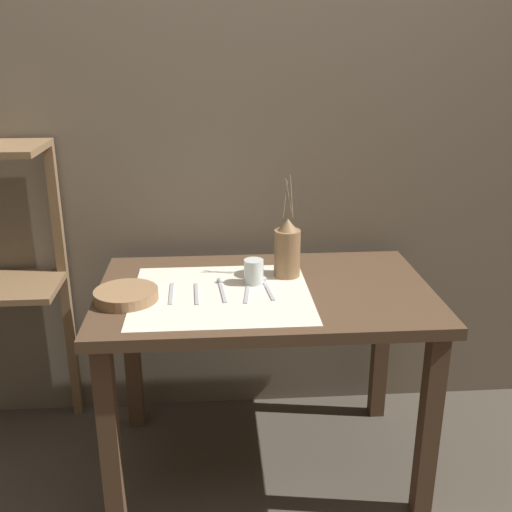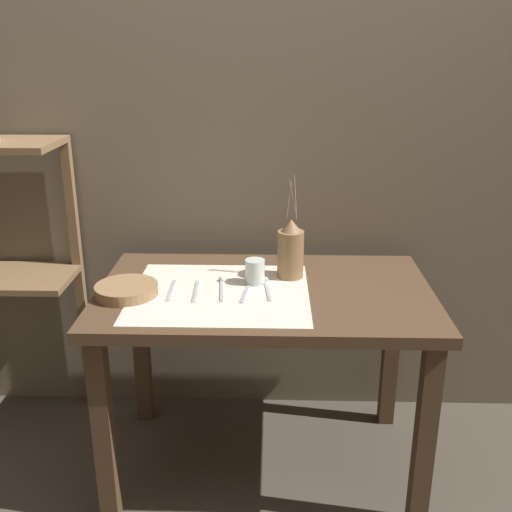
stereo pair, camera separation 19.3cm
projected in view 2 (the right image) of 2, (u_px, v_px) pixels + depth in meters
ground_plane at (264, 463)px, 2.31m from camera, size 12.00×12.00×0.00m
stone_wall_back at (267, 132)px, 2.34m from camera, size 7.00×0.06×2.40m
wooden_table at (265, 316)px, 2.10m from camera, size 1.15×0.71×0.73m
wooden_shelf_unit at (6, 234)px, 2.34m from camera, size 0.51×0.31×1.19m
linen_cloth at (220, 293)px, 2.02m from camera, size 0.60×0.53×0.00m
pitcher_with_flowers at (291, 251)px, 2.13m from camera, size 0.09×0.09×0.37m
wooden_bowl at (126, 290)px, 2.00m from camera, size 0.21×0.21×0.04m
glass_tumbler_near at (255, 272)px, 2.09m from camera, size 0.07×0.07×0.09m
fork_inner at (171, 290)px, 2.04m from camera, size 0.02×0.18×0.00m
knife_center at (196, 291)px, 2.03m from camera, size 0.02×0.18×0.00m
spoon_outer at (222, 284)px, 2.09m from camera, size 0.03×0.19×0.02m
fork_outer at (246, 292)px, 2.02m from camera, size 0.03×0.18×0.00m
spoon_inner at (266, 284)px, 2.09m from camera, size 0.04×0.19×0.02m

